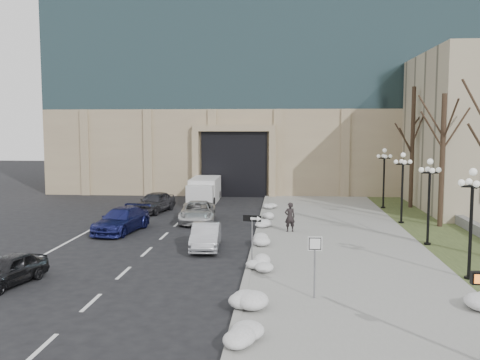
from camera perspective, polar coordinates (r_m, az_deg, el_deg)
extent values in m
plane|color=black|center=(17.81, 2.78, -15.57)|extent=(160.00, 160.00, 0.00)
cube|color=gray|center=(31.39, 10.09, -6.11)|extent=(9.00, 40.00, 0.12)
cube|color=gray|center=(31.28, 1.81, -6.04)|extent=(0.30, 40.00, 0.14)
cube|color=#384422|center=(32.65, 21.58, -5.98)|extent=(4.00, 40.00, 0.10)
cube|color=slate|center=(35.08, 23.79, -4.78)|extent=(0.50, 30.00, 0.70)
cube|color=tan|center=(58.68, 2.23, 3.36)|extent=(40.00, 20.00, 8.00)
cube|color=black|center=(49.91, -0.52, 1.79)|extent=(6.00, 2.50, 6.00)
cube|color=tan|center=(48.39, -0.67, 5.57)|extent=(7.50, 0.60, 0.60)
cube|color=tan|center=(48.97, -4.75, 1.69)|extent=(0.60, 0.60, 6.00)
cube|color=tan|center=(48.31, 3.47, 1.64)|extent=(0.60, 0.60, 6.00)
imported|color=black|center=(24.04, -23.51, -8.79)|extent=(2.35, 3.95, 1.26)
imported|color=#B8BAC1|center=(28.41, -3.67, -6.02)|extent=(1.71, 4.19, 1.35)
imported|color=navy|center=(33.57, -12.55, -4.21)|extent=(2.89, 5.34, 1.47)
imported|color=silver|center=(36.23, -4.56, -3.42)|extent=(2.82, 5.23, 1.39)
imported|color=#333338|center=(40.79, -9.09, -2.34)|extent=(2.71, 4.79, 1.54)
imported|color=black|center=(32.41, 5.34, -3.96)|extent=(0.75, 0.59, 1.78)
cube|color=silver|center=(46.27, -3.73, -1.01)|extent=(2.32, 5.11, 2.03)
cube|color=silver|center=(43.29, -4.25, -1.62)|extent=(2.16, 1.66, 1.63)
cylinder|color=black|center=(43.71, -5.53, -2.30)|extent=(0.27, 0.72, 0.71)
cylinder|color=black|center=(43.43, -2.88, -2.33)|extent=(0.27, 0.72, 0.71)
cylinder|color=black|center=(47.99, -4.69, -1.57)|extent=(0.27, 0.72, 0.71)
cylinder|color=black|center=(47.73, -2.28, -1.59)|extent=(0.27, 0.72, 0.71)
cylinder|color=slate|center=(24.76, 1.29, -6.59)|extent=(0.05, 0.05, 2.35)
cube|color=black|center=(24.55, 1.30, -4.12)|extent=(0.85, 0.21, 0.29)
cube|color=white|center=(24.49, 1.59, -4.15)|extent=(0.40, 0.09, 0.11)
cone|color=white|center=(24.43, 2.10, -4.17)|extent=(0.24, 0.27, 0.23)
cylinder|color=slate|center=(20.18, 7.96, -9.45)|extent=(0.07, 0.07, 2.39)
cube|color=white|center=(19.95, 8.00, -6.73)|extent=(0.52, 0.06, 0.52)
cube|color=black|center=(19.92, 8.01, -6.75)|extent=(0.46, 0.03, 0.46)
cube|color=white|center=(19.92, 8.01, -6.75)|extent=(0.39, 0.03, 0.39)
cube|color=black|center=(15.76, 24.01, -9.52)|extent=(0.35, 0.20, 0.34)
cube|color=orange|center=(15.67, 24.15, -9.62)|extent=(0.25, 0.03, 0.25)
ellipsoid|color=white|center=(16.40, 1.14, -16.36)|extent=(1.10, 1.60, 0.36)
ellipsoid|color=white|center=(19.57, 0.99, -12.63)|extent=(1.10, 1.60, 0.36)
ellipsoid|color=white|center=(24.08, 2.48, -9.10)|extent=(1.10, 1.60, 0.36)
ellipsoid|color=white|center=(28.74, 2.42, -6.64)|extent=(1.10, 1.60, 0.36)
ellipsoid|color=white|center=(33.54, 2.58, -4.84)|extent=(1.10, 1.60, 0.36)
ellipsoid|color=white|center=(37.14, 3.34, -3.80)|extent=(1.10, 1.60, 0.36)
ellipsoid|color=white|center=(41.50, 2.98, -2.79)|extent=(1.10, 1.60, 0.36)
cylinder|color=black|center=(24.72, 23.19, -9.65)|extent=(0.36, 0.36, 0.20)
cylinder|color=black|center=(24.29, 23.37, -5.32)|extent=(0.14, 0.14, 4.00)
cylinder|color=black|center=(24.01, 23.56, -0.63)|extent=(0.10, 0.90, 0.10)
cylinder|color=black|center=(24.01, 23.56, -0.63)|extent=(0.90, 0.10, 0.10)
sphere|color=white|center=(23.95, 23.62, 0.80)|extent=(0.32, 0.32, 0.32)
sphere|color=white|center=(23.85, 22.55, -0.27)|extent=(0.28, 0.28, 0.28)
sphere|color=white|center=(24.41, 23.24, -0.16)|extent=(0.28, 0.28, 0.28)
sphere|color=white|center=(23.57, 23.93, -0.39)|extent=(0.28, 0.28, 0.28)
cylinder|color=black|center=(30.77, 19.35, -6.52)|extent=(0.36, 0.36, 0.20)
cylinder|color=black|center=(30.43, 19.47, -3.02)|extent=(0.14, 0.14, 4.00)
cylinder|color=black|center=(30.20, 19.60, 0.74)|extent=(0.10, 0.90, 0.10)
cylinder|color=black|center=(30.20, 19.60, 0.74)|extent=(0.90, 0.10, 0.10)
sphere|color=white|center=(30.16, 19.63, 1.87)|extent=(0.32, 0.32, 0.32)
sphere|color=white|center=(30.31, 20.43, 1.01)|extent=(0.28, 0.28, 0.28)
sphere|color=white|center=(30.08, 18.78, 1.03)|extent=(0.28, 0.28, 0.28)
sphere|color=white|center=(30.62, 19.39, 1.09)|extent=(0.28, 0.28, 0.28)
sphere|color=white|center=(29.75, 19.83, 0.95)|extent=(0.28, 0.28, 0.28)
cylinder|color=black|center=(36.97, 16.81, -4.40)|extent=(0.36, 0.36, 0.20)
cylinder|color=black|center=(36.69, 16.90, -1.48)|extent=(0.14, 0.14, 4.00)
cylinder|color=black|center=(36.50, 16.99, 1.64)|extent=(0.10, 0.90, 0.10)
cylinder|color=black|center=(36.50, 16.99, 1.64)|extent=(0.90, 0.10, 0.10)
sphere|color=white|center=(36.46, 17.02, 2.58)|extent=(0.32, 0.32, 0.32)
sphere|color=white|center=(36.59, 17.68, 1.86)|extent=(0.28, 0.28, 0.28)
sphere|color=white|center=(36.40, 16.30, 1.88)|extent=(0.28, 0.28, 0.28)
sphere|color=white|center=(36.93, 16.85, 1.92)|extent=(0.28, 0.28, 0.28)
sphere|color=white|center=(36.05, 17.15, 1.82)|extent=(0.28, 0.28, 0.28)
cylinder|color=black|center=(43.26, 15.01, -2.89)|extent=(0.36, 0.36, 0.20)
cylinder|color=black|center=(43.02, 15.08, -0.39)|extent=(0.14, 0.14, 4.00)
cylinder|color=black|center=(42.86, 15.15, 2.27)|extent=(0.10, 0.90, 0.10)
cylinder|color=black|center=(42.86, 15.15, 2.27)|extent=(0.90, 0.10, 0.10)
sphere|color=white|center=(42.83, 15.17, 3.07)|extent=(0.32, 0.32, 0.32)
sphere|color=white|center=(42.94, 15.75, 2.46)|extent=(0.28, 0.28, 0.28)
sphere|color=white|center=(42.77, 14.56, 2.48)|extent=(0.28, 0.28, 0.28)
sphere|color=white|center=(43.29, 15.05, 2.50)|extent=(0.28, 0.28, 0.28)
sphere|color=white|center=(42.41, 15.26, 2.43)|extent=(0.28, 0.28, 0.28)
cylinder|color=black|center=(36.06, 20.76, 1.86)|extent=(0.32, 0.32, 8.50)
cylinder|color=black|center=(43.76, 17.90, 3.24)|extent=(0.32, 0.32, 9.50)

